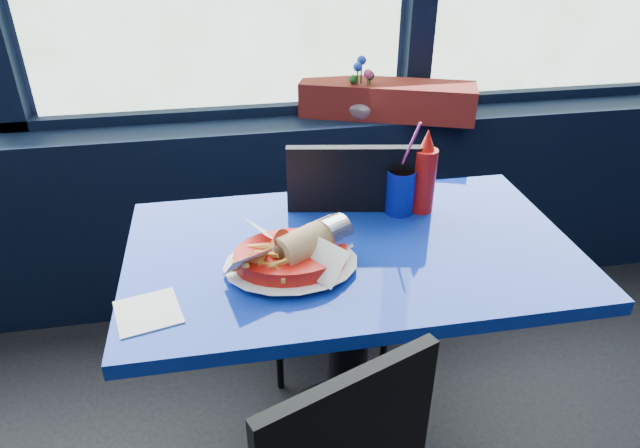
% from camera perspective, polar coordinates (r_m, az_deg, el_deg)
% --- Properties ---
extents(window_sill, '(5.00, 0.26, 0.80)m').
position_cam_1_polar(window_sill, '(2.44, -8.55, 1.09)').
color(window_sill, black).
rests_on(window_sill, ground).
extents(near_table, '(1.20, 0.70, 0.75)m').
position_cam_1_polar(near_table, '(1.65, 3.02, -7.58)').
color(near_table, black).
rests_on(near_table, ground).
extents(chair_near_back, '(0.50, 0.50, 0.95)m').
position_cam_1_polar(chair_near_back, '(1.92, 2.00, -2.17)').
color(chair_near_back, black).
rests_on(chair_near_back, ground).
extents(planter_box, '(0.70, 0.39, 0.14)m').
position_cam_1_polar(planter_box, '(2.31, 6.70, 12.26)').
color(planter_box, maroon).
rests_on(planter_box, window_sill).
extents(flower_vase, '(0.15, 0.15, 0.24)m').
position_cam_1_polar(flower_vase, '(2.27, 4.16, 12.23)').
color(flower_vase, silver).
rests_on(flower_vase, window_sill).
extents(food_basket, '(0.32, 0.31, 0.11)m').
position_cam_1_polar(food_basket, '(1.44, -2.68, -3.05)').
color(food_basket, red).
rests_on(food_basket, near_table).
extents(ketchup_bottle, '(0.07, 0.07, 0.26)m').
position_cam_1_polar(ketchup_bottle, '(1.69, 10.37, 4.78)').
color(ketchup_bottle, red).
rests_on(ketchup_bottle, near_table).
extents(soda_cup, '(0.09, 0.09, 0.29)m').
position_cam_1_polar(soda_cup, '(1.69, 8.04, 3.36)').
color(soda_cup, '#0D1796').
rests_on(soda_cup, near_table).
extents(napkin, '(0.17, 0.17, 0.00)m').
position_cam_1_polar(napkin, '(1.37, -16.82, -8.43)').
color(napkin, white).
rests_on(napkin, near_table).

